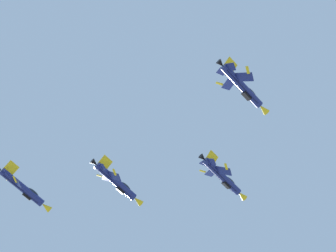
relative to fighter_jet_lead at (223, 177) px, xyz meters
name	(u,v)px	position (x,y,z in m)	size (l,w,h in m)	color
fighter_jet_lead	(223,177)	(0.00, 0.00, 0.00)	(10.58, 13.92, 7.33)	navy
fighter_jet_left_wing	(117,182)	(-24.92, -3.90, -1.98)	(10.53, 13.92, 7.45)	navy
fighter_jet_right_wing	(243,87)	(6.72, -22.09, -2.33)	(10.60, 13.92, 7.27)	navy
fighter_jet_left_outer	(23,188)	(-46.16, -7.02, -3.97)	(10.34, 13.92, 7.85)	navy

